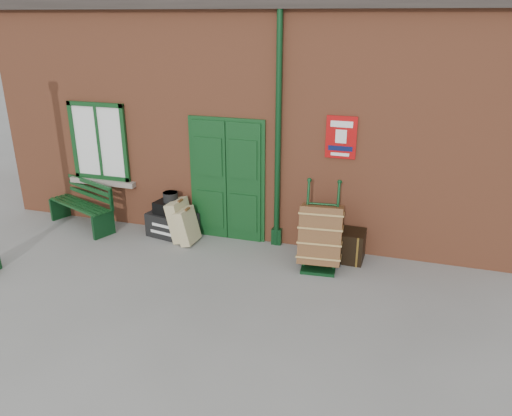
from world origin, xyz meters
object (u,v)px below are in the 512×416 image
at_px(dark_trunk, 342,245).
at_px(houdini_trunk, 173,225).
at_px(bench, 83,203).
at_px(porter_trolley, 321,236).

bearing_deg(dark_trunk, houdini_trunk, -178.17).
relative_size(houdini_trunk, dark_trunk, 1.24).
bearing_deg(dark_trunk, bench, -177.57).
height_order(bench, dark_trunk, bench).
bearing_deg(houdini_trunk, porter_trolley, 3.42).
xyz_separation_m(bench, dark_trunk, (5.07, 0.07, -0.21)).
bearing_deg(bench, houdini_trunk, 23.75).
bearing_deg(porter_trolley, bench, 171.02).
distance_m(bench, dark_trunk, 5.07).
distance_m(houdini_trunk, porter_trolley, 2.91).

